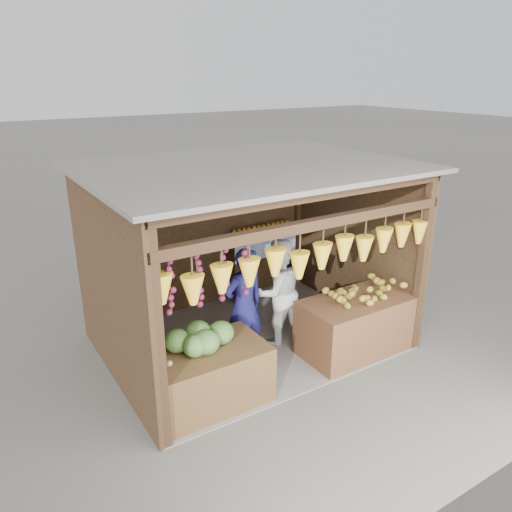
{
  "coord_description": "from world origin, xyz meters",
  "views": [
    {
      "loc": [
        -3.43,
        -5.65,
        3.82
      ],
      "look_at": [
        0.06,
        -0.1,
        1.38
      ],
      "focal_mm": 35.0,
      "sensor_mm": 36.0,
      "label": 1
    }
  ],
  "objects_px": {
    "man_standing": "(244,306)",
    "vendor_seated": "(133,318)",
    "counter_left": "(204,378)",
    "woman_standing": "(278,292)",
    "counter_right": "(358,324)"
  },
  "relations": [
    {
      "from": "counter_left",
      "to": "woman_standing",
      "type": "distance_m",
      "value": 1.84
    },
    {
      "from": "counter_right",
      "to": "man_standing",
      "type": "xyz_separation_m",
      "value": [
        -1.51,
        0.64,
        0.42
      ]
    },
    {
      "from": "man_standing",
      "to": "vendor_seated",
      "type": "distance_m",
      "value": 1.47
    },
    {
      "from": "man_standing",
      "to": "vendor_seated",
      "type": "bearing_deg",
      "value": -22.17
    },
    {
      "from": "vendor_seated",
      "to": "man_standing",
      "type": "bearing_deg",
      "value": -155.41
    },
    {
      "from": "vendor_seated",
      "to": "woman_standing",
      "type": "bearing_deg",
      "value": -145.22
    },
    {
      "from": "counter_right",
      "to": "woman_standing",
      "type": "relative_size",
      "value": 1.05
    },
    {
      "from": "man_standing",
      "to": "counter_right",
      "type": "bearing_deg",
      "value": 152.39
    },
    {
      "from": "counter_right",
      "to": "woman_standing",
      "type": "height_order",
      "value": "woman_standing"
    },
    {
      "from": "vendor_seated",
      "to": "counter_right",
      "type": "bearing_deg",
      "value": -158.29
    },
    {
      "from": "counter_left",
      "to": "man_standing",
      "type": "bearing_deg",
      "value": 33.05
    },
    {
      "from": "counter_left",
      "to": "counter_right",
      "type": "relative_size",
      "value": 0.9
    },
    {
      "from": "man_standing",
      "to": "counter_left",
      "type": "bearing_deg",
      "value": 28.49
    },
    {
      "from": "woman_standing",
      "to": "vendor_seated",
      "type": "bearing_deg",
      "value": -0.81
    },
    {
      "from": "counter_right",
      "to": "woman_standing",
      "type": "distance_m",
      "value": 1.24
    }
  ]
}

